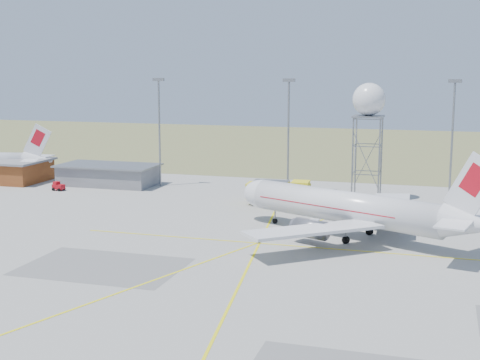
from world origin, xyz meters
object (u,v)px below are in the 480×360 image
(baggage_tug, at_px, (58,187))
(airliner_main, at_px, (349,208))
(radar_tower, at_px, (368,135))
(fire_truck, at_px, (280,193))

(baggage_tug, bearing_deg, airliner_main, -11.05)
(radar_tower, distance_m, baggage_tug, 56.83)
(radar_tower, relative_size, fire_truck, 1.90)
(fire_truck, relative_size, baggage_tug, 4.65)
(radar_tower, xyz_separation_m, baggage_tug, (-55.38, -7.22, -10.55))
(radar_tower, height_order, fire_truck, radar_tower)
(airliner_main, height_order, fire_truck, airliner_main)
(airliner_main, relative_size, baggage_tug, 15.94)
(radar_tower, bearing_deg, baggage_tug, -172.57)
(fire_truck, distance_m, baggage_tug, 42.32)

